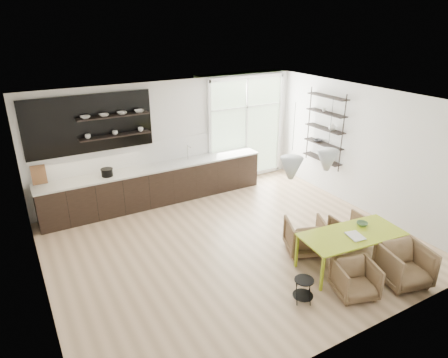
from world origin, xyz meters
TOP-DOWN VIEW (x-y plane):
  - room at (0.58, 1.10)m, footprint 7.02×6.01m
  - kitchen_run at (-0.69, 2.69)m, footprint 5.54×0.69m
  - right_shelving at (3.36, 1.17)m, footprint 0.26×1.22m
  - dining_table at (1.47, -1.69)m, footprint 1.97×1.05m
  - armchair_back_left at (1.10, -0.89)m, footprint 0.96×0.97m
  - armchair_back_right at (2.07, -1.10)m, footprint 0.69×0.71m
  - armchair_front_left at (0.94, -2.32)m, footprint 0.82×0.83m
  - armchair_front_right at (1.92, -2.50)m, footprint 0.92×0.94m
  - wire_stool at (0.09, -2.04)m, footprint 0.33×0.33m
  - table_book at (1.31, -1.77)m, footprint 0.31×0.37m
  - table_bowl at (1.85, -1.56)m, footprint 0.28×0.28m

SIDE VIEW (x-z plane):
  - wire_stool at x=0.09m, z-range 0.06..0.48m
  - armchair_back_right at x=2.07m, z-range 0.00..0.60m
  - armchair_front_left at x=0.94m, z-range 0.00..0.60m
  - armchair_back_left at x=1.10m, z-range 0.00..0.67m
  - armchair_front_right at x=1.92m, z-range 0.00..0.71m
  - kitchen_run at x=-0.69m, z-range -0.78..1.97m
  - dining_table at x=1.47m, z-range 0.30..0.99m
  - table_book at x=1.31m, z-range 0.69..0.72m
  - table_bowl at x=1.85m, z-range 0.69..0.75m
  - room at x=0.58m, z-range 0.00..2.92m
  - right_shelving at x=3.36m, z-range 0.70..2.60m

